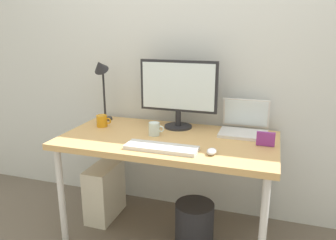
% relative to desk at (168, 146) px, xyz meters
% --- Properties ---
extents(ground_plane, '(6.00, 6.00, 0.00)m').
position_rel_desk_xyz_m(ground_plane, '(0.00, 0.00, -0.66)').
color(ground_plane, '#665B51').
extents(back_wall, '(4.40, 0.04, 2.60)m').
position_rel_desk_xyz_m(back_wall, '(0.00, 0.43, 0.64)').
color(back_wall, silver).
rests_on(back_wall, ground_plane).
extents(desk, '(1.42, 0.74, 0.72)m').
position_rel_desk_xyz_m(desk, '(0.00, 0.00, 0.00)').
color(desk, tan).
rests_on(desk, ground_plane).
extents(monitor, '(0.56, 0.20, 0.49)m').
position_rel_desk_xyz_m(monitor, '(-0.00, 0.24, 0.34)').
color(monitor, '#232328').
rests_on(monitor, desk).
extents(laptop, '(0.32, 0.27, 0.23)m').
position_rel_desk_xyz_m(laptop, '(0.47, 0.25, 0.12)').
color(laptop, silver).
rests_on(laptop, desk).
extents(desk_lamp, '(0.11, 0.16, 0.49)m').
position_rel_desk_xyz_m(desk_lamp, '(-0.61, 0.24, 0.41)').
color(desk_lamp, '#232328').
rests_on(desk_lamp, desk).
extents(keyboard, '(0.44, 0.14, 0.02)m').
position_rel_desk_xyz_m(keyboard, '(0.03, -0.23, 0.07)').
color(keyboard, silver).
rests_on(keyboard, desk).
extents(mouse, '(0.06, 0.09, 0.03)m').
position_rel_desk_xyz_m(mouse, '(0.33, -0.21, 0.08)').
color(mouse, '#B2B2B7').
rests_on(mouse, desk).
extents(coffee_mug, '(0.11, 0.08, 0.09)m').
position_rel_desk_xyz_m(coffee_mug, '(-0.54, 0.09, 0.10)').
color(coffee_mug, orange).
rests_on(coffee_mug, desk).
extents(glass_cup, '(0.11, 0.07, 0.09)m').
position_rel_desk_xyz_m(glass_cup, '(-0.10, 0.02, 0.11)').
color(glass_cup, silver).
rests_on(glass_cup, desk).
extents(photo_frame, '(0.11, 0.03, 0.09)m').
position_rel_desk_xyz_m(photo_frame, '(0.62, 0.02, 0.11)').
color(photo_frame, purple).
rests_on(photo_frame, desk).
extents(computer_tower, '(0.18, 0.36, 0.42)m').
position_rel_desk_xyz_m(computer_tower, '(-0.53, 0.06, -0.45)').
color(computer_tower, silver).
rests_on(computer_tower, ground_plane).
extents(wastebasket, '(0.26, 0.26, 0.30)m').
position_rel_desk_xyz_m(wastebasket, '(0.21, -0.07, -0.51)').
color(wastebasket, '#232328').
rests_on(wastebasket, ground_plane).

